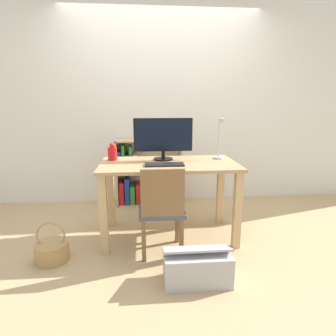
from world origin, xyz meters
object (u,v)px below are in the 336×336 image
Objects in this scene: desk_lamp at (221,135)px; storage_box at (197,267)px; bookshelf at (137,175)px; basket at (52,251)px; keyboard at (164,165)px; chair at (162,208)px; vase at (112,153)px; monitor at (163,137)px.

desk_lamp is 0.82× the size of storage_box.
bookshelf is 1.56m from basket.
keyboard is 0.87× the size of desk_lamp.
desk_lamp reaches higher than chair.
vase reaches higher than keyboard.
vase is 1.39m from storage_box.
vase is (-0.51, 0.28, 0.07)m from keyboard.
vase is at bearing -105.23° from bookshelf.
monitor and desk_lamp have the same top height.
vase is 0.20× the size of bookshelf.
storage_box is at bearing -78.48° from monitor.
bookshelf is (-0.29, 1.09, -0.38)m from keyboard.
vase is 1.06m from basket.
basket is at bearing -117.72° from bookshelf.
vase is 0.49× the size of basket.
basket is at bearing -131.83° from vase.
chair is at bearing -99.36° from keyboard.
desk_lamp reaches higher than basket.
desk_lamp reaches higher than bookshelf.
vase reaches higher than basket.
monitor is at bearing -70.22° from bookshelf.
bookshelf reaches higher than storage_box.
bookshelf is at bearing 134.67° from desk_lamp.
chair is 1.02m from basket.
chair is at bearing -79.64° from bookshelf.
chair is at bearing 119.95° from storage_box.
desk_lamp is 1.39m from bookshelf.
chair is (-0.04, -0.26, -0.33)m from keyboard.
chair is at bearing -49.14° from vase.
vase reaches higher than bookshelf.
desk_lamp is 0.97m from chair.
monitor is 1.30m from storage_box.
chair is (-0.62, -0.46, -0.58)m from desk_lamp.
basket is at bearing -152.07° from monitor.
monitor reaches higher than basket.
bookshelf reaches higher than basket.
storage_box is (0.19, -0.94, -0.88)m from monitor.
chair reaches higher than basket.
vase is at bearing 178.11° from monitor.
vase is 0.21× the size of chair.
desk_lamp is (0.57, -0.06, 0.02)m from monitor.
vase is 0.42× the size of desk_lamp.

